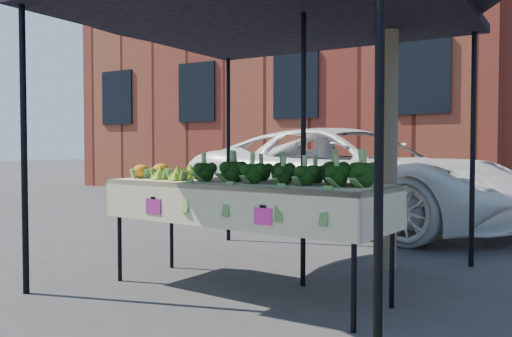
# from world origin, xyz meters

# --- Properties ---
(ground) EXTENTS (90.00, 90.00, 0.00)m
(ground) POSITION_xyz_m (0.00, 0.00, 0.00)
(ground) COLOR #303033
(table) EXTENTS (2.46, 0.99, 0.90)m
(table) POSITION_xyz_m (0.06, 0.02, 0.45)
(table) COLOR beige
(table) RESTS_ON ground
(canopy) EXTENTS (3.16, 3.16, 2.74)m
(canopy) POSITION_xyz_m (0.02, 0.56, 1.37)
(canopy) COLOR black
(canopy) RESTS_ON ground
(broccoli_heap) EXTENTS (1.51, 0.54, 0.22)m
(broccoli_heap) POSITION_xyz_m (0.42, 0.05, 1.01)
(broccoli_heap) COLOR black
(broccoli_heap) RESTS_ON table
(romanesco_cluster) EXTENTS (0.40, 0.54, 0.17)m
(romanesco_cluster) POSITION_xyz_m (-0.60, 0.06, 0.99)
(romanesco_cluster) COLOR #77A726
(romanesco_cluster) RESTS_ON table
(cauliflower_pair) EXTENTS (0.20, 0.40, 0.16)m
(cauliflower_pair) POSITION_xyz_m (-0.97, 0.09, 0.98)
(cauliflower_pair) COLOR orange
(cauliflower_pair) RESTS_ON table
(vehicle) EXTENTS (1.95, 2.71, 5.34)m
(vehicle) POSITION_xyz_m (-0.61, 4.07, 2.67)
(vehicle) COLOR white
(vehicle) RESTS_ON ground
(street_tree) EXTENTS (2.30, 2.30, 4.53)m
(street_tree) POSITION_xyz_m (0.80, 1.50, 2.27)
(street_tree) COLOR #1E4C14
(street_tree) RESTS_ON ground
(building_left) EXTENTS (12.00, 8.00, 9.00)m
(building_left) POSITION_xyz_m (-5.00, 12.00, 4.50)
(building_left) COLOR maroon
(building_left) RESTS_ON ground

